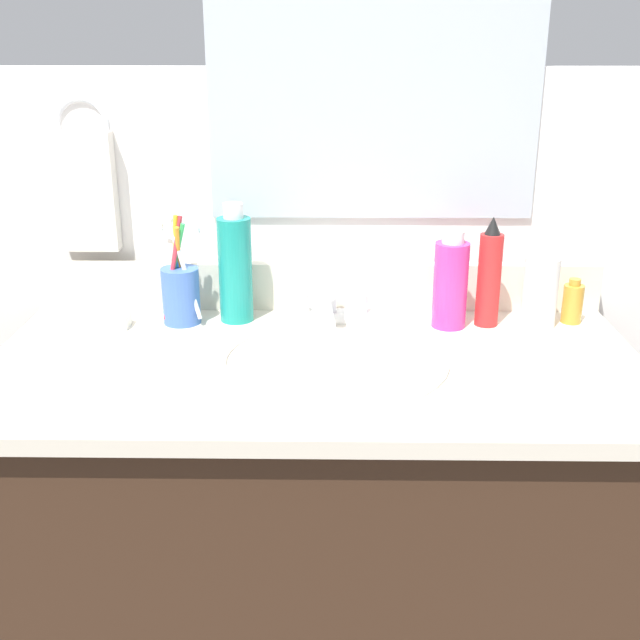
# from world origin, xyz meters

# --- Properties ---
(vanity_cabinet) EXTENTS (1.02, 0.49, 0.83)m
(vanity_cabinet) POSITION_xyz_m (0.00, 0.00, 0.42)
(vanity_cabinet) COLOR #382316
(vanity_cabinet) RESTS_ON ground_plane
(countertop) EXTENTS (1.06, 0.54, 0.03)m
(countertop) POSITION_xyz_m (0.00, 0.00, 0.85)
(countertop) COLOR beige
(countertop) RESTS_ON vanity_cabinet
(backsplash) EXTENTS (1.06, 0.02, 0.09)m
(backsplash) POSITION_xyz_m (0.00, 0.26, 0.90)
(backsplash) COLOR beige
(backsplash) RESTS_ON countertop
(back_wall) EXTENTS (2.16, 0.04, 1.30)m
(back_wall) POSITION_xyz_m (0.00, 0.32, 0.65)
(back_wall) COLOR white
(back_wall) RESTS_ON ground_plane
(mirror_panel) EXTENTS (0.60, 0.01, 0.56)m
(mirror_panel) POSITION_xyz_m (0.10, 0.30, 1.31)
(mirror_panel) COLOR #B2BCC6
(towel_ring) EXTENTS (0.10, 0.01, 0.10)m
(towel_ring) POSITION_xyz_m (-0.43, 0.30, 1.20)
(towel_ring) COLOR silver
(hand_towel) EXTENTS (0.11, 0.04, 0.22)m
(hand_towel) POSITION_xyz_m (-0.43, 0.28, 1.08)
(hand_towel) COLOR silver
(sink_basin) EXTENTS (0.38, 0.38, 0.11)m
(sink_basin) POSITION_xyz_m (0.02, -0.00, 0.83)
(sink_basin) COLOR white
(sink_basin) RESTS_ON countertop
(faucet) EXTENTS (0.16, 0.10, 0.08)m
(faucet) POSITION_xyz_m (0.02, 0.19, 0.89)
(faucet) COLOR silver
(faucet) RESTS_ON countertop
(bottle_soap_pink) EXTENTS (0.06, 0.06, 0.18)m
(bottle_soap_pink) POSITION_xyz_m (0.24, 0.16, 0.94)
(bottle_soap_pink) COLOR #D8338C
(bottle_soap_pink) RESTS_ON countertop
(bottle_oil_amber) EXTENTS (0.04, 0.04, 0.08)m
(bottle_oil_amber) POSITION_xyz_m (0.46, 0.19, 0.90)
(bottle_oil_amber) COLOR gold
(bottle_oil_amber) RESTS_ON countertop
(bottle_mouthwash_teal) EXTENTS (0.06, 0.06, 0.22)m
(bottle_mouthwash_teal) POSITION_xyz_m (-0.15, 0.19, 0.96)
(bottle_mouthwash_teal) COLOR teal
(bottle_mouthwash_teal) RESTS_ON countertop
(bottle_spray_red) EXTENTS (0.04, 0.04, 0.20)m
(bottle_spray_red) POSITION_xyz_m (0.31, 0.17, 0.95)
(bottle_spray_red) COLOR red
(bottle_spray_red) RESTS_ON countertop
(bottle_lotion_white) EXTENTS (0.06, 0.06, 0.15)m
(bottle_lotion_white) POSITION_xyz_m (0.40, 0.17, 0.93)
(bottle_lotion_white) COLOR white
(bottle_lotion_white) RESTS_ON countertop
(cup_blue_plastic) EXTENTS (0.09, 0.08, 0.20)m
(cup_blue_plastic) POSITION_xyz_m (-0.25, 0.18, 0.92)
(cup_blue_plastic) COLOR #3F66B7
(cup_blue_plastic) RESTS_ON countertop
(soap_bar) EXTENTS (0.06, 0.04, 0.02)m
(soap_bar) POSITION_xyz_m (-0.37, 0.15, 0.87)
(soap_bar) COLOR white
(soap_bar) RESTS_ON countertop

